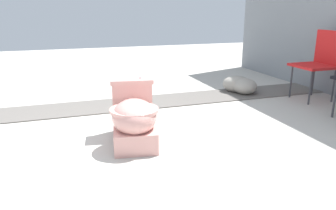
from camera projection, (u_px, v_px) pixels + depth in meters
The scene contains 6 objects.
ground_plane at pixel (104, 149), 2.65m from camera, with size 14.00×14.00×0.00m, color #B7B2A8.
gravel_strip at pixel (133, 104), 3.87m from camera, with size 0.56×8.00×0.01m, color #605B56.
toilet at pixel (134, 118), 2.71m from camera, with size 0.68×0.47×0.52m.
folding_chair_left at pixel (322, 58), 3.94m from camera, with size 0.44×0.44×0.83m.
boulder_near at pixel (237, 84), 4.38m from camera, with size 0.38×0.29×0.23m, color gray.
boulder_far at pixel (245, 86), 4.29m from camera, with size 0.34×0.32×0.21m, color gray.
Camera 1 is at (2.47, -0.29, 1.10)m, focal length 35.00 mm.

